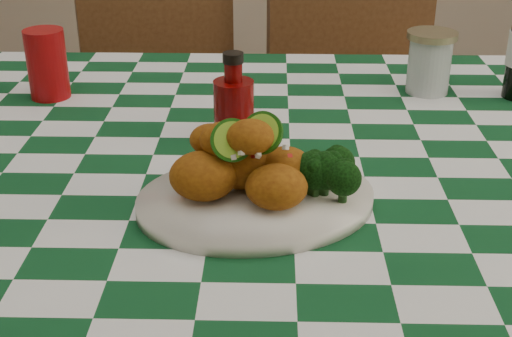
# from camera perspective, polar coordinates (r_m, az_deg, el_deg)

# --- Properties ---
(plate) EXTENTS (0.36, 0.31, 0.02)m
(plate) POSITION_cam_1_polar(r_m,az_deg,el_deg) (0.92, 0.00, -2.58)
(plate) COLOR silver
(plate) RESTS_ON dining_table
(fried_chicken_pile) EXTENTS (0.16, 0.12, 0.10)m
(fried_chicken_pile) POSITION_cam_1_polar(r_m,az_deg,el_deg) (0.89, -0.42, 0.86)
(fried_chicken_pile) COLOR #90510D
(fried_chicken_pile) RESTS_ON plate
(broccoli_side) EXTENTS (0.07, 0.07, 0.06)m
(broccoli_side) POSITION_cam_1_polar(r_m,az_deg,el_deg) (0.91, 5.74, -0.25)
(broccoli_side) COLOR black
(broccoli_side) RESTS_ON plate
(red_tumbler) EXTENTS (0.09, 0.09, 0.12)m
(red_tumbler) POSITION_cam_1_polar(r_m,az_deg,el_deg) (1.33, -16.37, 8.03)
(red_tumbler) COLOR #92080A
(red_tumbler) RESTS_ON dining_table
(ketchup_bottle) EXTENTS (0.08, 0.08, 0.13)m
(ketchup_bottle) POSITION_cam_1_polar(r_m,az_deg,el_deg) (1.11, -1.81, 5.90)
(ketchup_bottle) COLOR #5B0404
(ketchup_bottle) RESTS_ON dining_table
(mason_jar) EXTENTS (0.11, 0.11, 0.11)m
(mason_jar) POSITION_cam_1_polar(r_m,az_deg,el_deg) (1.34, 13.70, 8.25)
(mason_jar) COLOR #B2BCBA
(mason_jar) RESTS_ON dining_table
(wooden_chair_left) EXTENTS (0.54, 0.55, 0.90)m
(wooden_chair_left) POSITION_cam_1_polar(r_m,az_deg,el_deg) (1.88, -6.25, 1.21)
(wooden_chair_left) COLOR #472814
(wooden_chair_left) RESTS_ON ground
(wooden_chair_right) EXTENTS (0.56, 0.58, 1.02)m
(wooden_chair_right) POSITION_cam_1_polar(r_m,az_deg,el_deg) (1.89, 9.19, 3.15)
(wooden_chair_right) COLOR #472814
(wooden_chair_right) RESTS_ON ground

